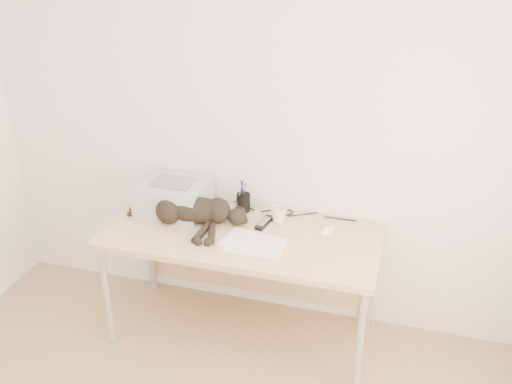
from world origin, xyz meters
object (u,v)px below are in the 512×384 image
(cat, at_px, (192,211))
(pen_cup, at_px, (243,202))
(printer, at_px, (174,196))
(mug, at_px, (279,214))
(desk, at_px, (246,245))
(mouse, at_px, (327,229))

(cat, distance_m, pen_cup, 0.34)
(printer, distance_m, cat, 0.21)
(cat, distance_m, mug, 0.52)
(cat, height_order, mug, cat)
(desk, bearing_deg, pen_cup, 110.56)
(mug, xyz_separation_m, mouse, (0.30, -0.04, -0.03))
(printer, bearing_deg, mug, 2.48)
(pen_cup, distance_m, mouse, 0.56)
(desk, xyz_separation_m, pen_cup, (-0.07, 0.18, 0.19))
(desk, relative_size, pen_cup, 7.44)
(printer, xyz_separation_m, cat, (0.17, -0.12, -0.02))
(cat, bearing_deg, pen_cup, 33.10)
(mug, height_order, mouse, mug)
(pen_cup, xyz_separation_m, mouse, (0.54, -0.12, -0.04))
(cat, xyz_separation_m, mouse, (0.80, 0.11, -0.05))
(mouse, bearing_deg, printer, -161.03)
(mug, xyz_separation_m, pen_cup, (-0.25, 0.07, 0.01))
(printer, bearing_deg, pen_cup, 13.78)
(cat, bearing_deg, mug, 8.09)
(mug, bearing_deg, cat, -162.83)
(cat, bearing_deg, desk, -1.32)
(printer, xyz_separation_m, pen_cup, (0.42, 0.10, -0.03))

